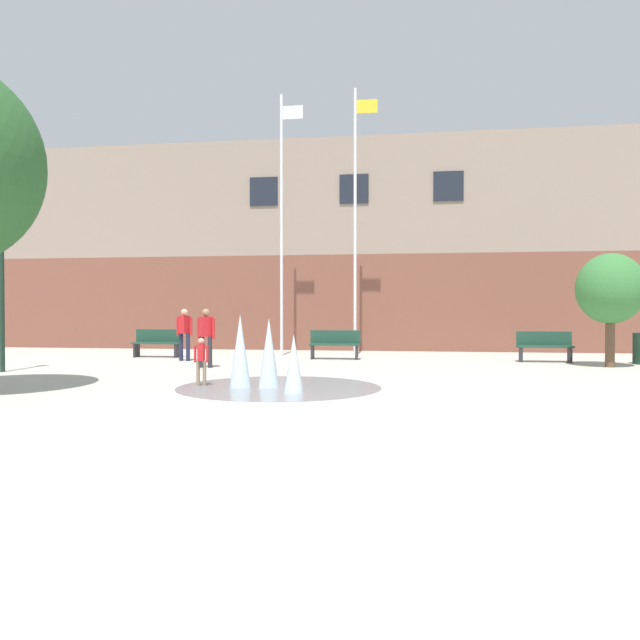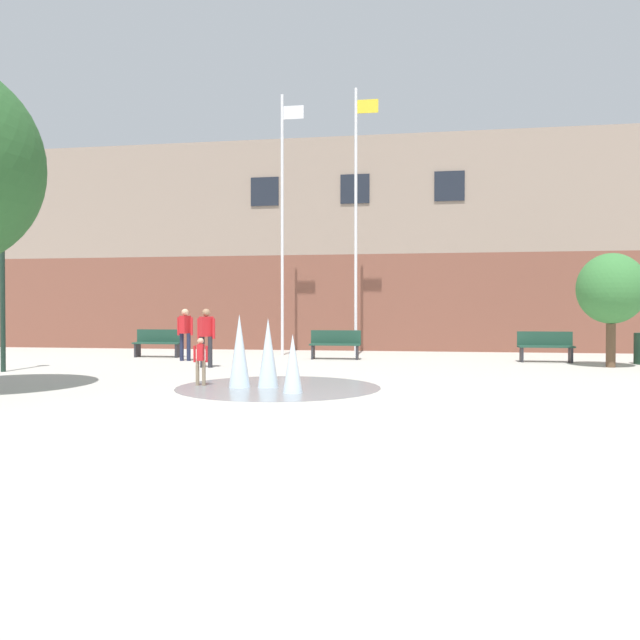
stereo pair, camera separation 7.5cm
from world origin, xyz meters
name	(u,v)px [view 1 (the left image)]	position (x,y,z in m)	size (l,w,h in m)	color
ground_plane	(256,418)	(0.00, 0.00, 0.00)	(100.00, 100.00, 0.00)	#B2ADA3
library_building	(361,251)	(0.00, 17.81, 4.07)	(36.00, 6.05, 8.14)	brown
splash_fountain	(265,360)	(-0.66, 3.31, 0.57)	(4.12, 4.12, 1.47)	gray
park_bench_left_of_flagpoles	(157,343)	(-6.09, 10.69, 0.48)	(1.60, 0.44, 0.91)	#28282D
park_bench_under_right_flagpole	(335,344)	(-0.22, 10.74, 0.48)	(1.60, 0.44, 0.91)	#28282D
park_bench_near_trashcan	(545,346)	(6.12, 10.62, 0.48)	(1.60, 0.44, 0.91)	#28282D
adult_in_red	(184,330)	(-4.67, 9.42, 0.93)	(0.50, 0.38, 1.59)	#1E233D
adult_watching	(206,333)	(-3.29, 7.38, 0.93)	(0.50, 0.39, 1.59)	#28282D
child_running	(201,358)	(-2.07, 3.53, 0.58)	(0.31, 0.23, 0.99)	#89755B
flagpole_left	(282,218)	(-2.23, 12.24, 4.72)	(0.80, 0.10, 8.93)	silver
flagpole_right	(356,215)	(0.31, 12.24, 4.76)	(0.80, 0.10, 9.01)	silver
lamp_post_left_lane	(2,266)	(-7.98, 5.52, 2.67)	(0.32, 0.32, 4.11)	#192D23
street_tree_near_building	(610,289)	(7.53, 9.17, 2.12)	(1.80, 1.80, 3.10)	brown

